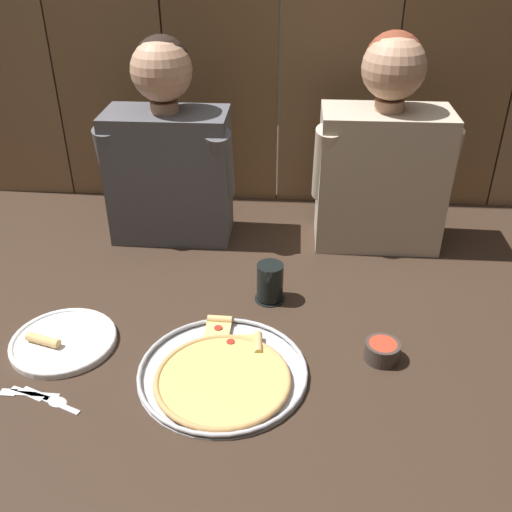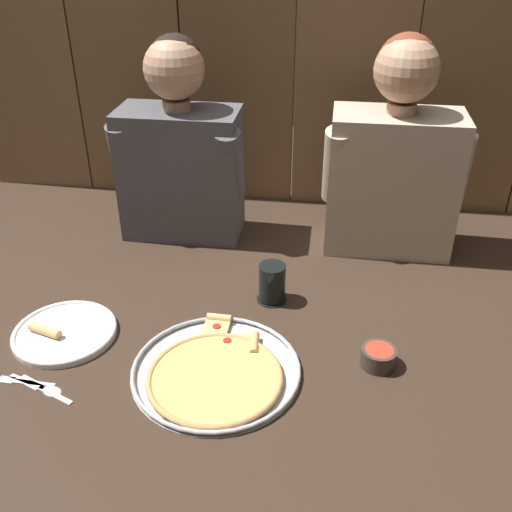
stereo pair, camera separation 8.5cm
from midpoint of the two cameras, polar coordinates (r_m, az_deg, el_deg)
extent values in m
plane|color=#332319|center=(1.40, 2.23, -8.57)|extent=(3.20, 3.20, 0.00)
cylinder|color=#B2B2B7|center=(1.32, -2.05, -11.30)|extent=(0.38, 0.38, 0.01)
torus|color=#B2B2B7|center=(1.31, -2.05, -11.04)|extent=(0.38, 0.38, 0.01)
cylinder|color=#B23823|center=(1.29, -2.13, -12.02)|extent=(0.29, 0.29, 0.00)
cylinder|color=#EFC660|center=(1.29, -2.14, -11.86)|extent=(0.28, 0.28, 0.01)
torus|color=tan|center=(1.29, -2.14, -11.86)|extent=(0.30, 0.30, 0.01)
cube|color=#EABC56|center=(1.37, -0.41, -8.71)|extent=(0.10, 0.08, 0.01)
cylinder|color=tan|center=(1.37, 1.65, -8.61)|extent=(0.03, 0.07, 0.02)
cylinder|color=#A3281E|center=(1.38, -1.06, -8.34)|extent=(0.02, 0.02, 0.00)
cube|color=#F4D170|center=(1.41, -2.34, -7.49)|extent=(0.06, 0.10, 0.01)
cylinder|color=tan|center=(1.45, -1.95, -6.13)|extent=(0.06, 0.02, 0.02)
cylinder|color=#A3281E|center=(1.42, -2.17, -6.94)|extent=(0.02, 0.02, 0.00)
cylinder|color=white|center=(1.47, -16.68, -7.31)|extent=(0.25, 0.25, 0.01)
torus|color=white|center=(1.47, -16.71, -7.12)|extent=(0.25, 0.25, 0.01)
cylinder|color=tan|center=(1.47, -18.46, -6.98)|extent=(0.09, 0.05, 0.02)
cylinder|color=black|center=(1.54, 3.16, -4.22)|extent=(0.08, 0.08, 0.01)
cylinder|color=black|center=(1.51, 3.22, -2.59)|extent=(0.07, 0.07, 0.10)
cylinder|color=#3D332D|center=(1.36, 13.71, -9.65)|extent=(0.08, 0.08, 0.04)
cylinder|color=#B23823|center=(1.35, 13.77, -9.29)|extent=(0.06, 0.06, 0.02)
cube|color=silver|center=(1.36, -19.27, -11.71)|extent=(0.10, 0.01, 0.01)
cube|color=silver|center=(1.39, -21.68, -11.23)|extent=(0.04, 0.02, 0.01)
cube|color=silver|center=(1.32, -17.36, -12.91)|extent=(0.09, 0.05, 0.01)
cube|color=silver|center=(1.37, -19.65, -11.62)|extent=(0.06, 0.04, 0.00)
cube|color=silver|center=(1.37, -19.88, -11.53)|extent=(0.09, 0.04, 0.01)
ellipsoid|color=silver|center=(1.33, -17.64, -12.47)|extent=(0.05, 0.04, 0.01)
cube|color=#4C4C51|center=(1.78, -5.96, 8.01)|extent=(0.36, 0.19, 0.39)
cylinder|color=tan|center=(1.71, -6.35, 14.52)|extent=(0.08, 0.08, 0.03)
sphere|color=tan|center=(1.69, -6.56, 17.78)|extent=(0.17, 0.17, 0.17)
sphere|color=black|center=(1.70, -6.48, 18.30)|extent=(0.16, 0.16, 0.16)
cylinder|color=#4C4C51|center=(1.77, -11.41, 9.43)|extent=(0.08, 0.12, 0.23)
cylinder|color=#4C4C51|center=(1.69, -1.12, 9.07)|extent=(0.08, 0.14, 0.23)
cube|color=#B2A38E|center=(1.75, 14.56, 6.93)|extent=(0.36, 0.19, 0.41)
cylinder|color=tan|center=(1.67, 15.56, 13.79)|extent=(0.08, 0.08, 0.03)
sphere|color=tan|center=(1.65, 16.07, 17.13)|extent=(0.17, 0.17, 0.17)
sphere|color=brown|center=(1.66, 16.09, 17.67)|extent=(0.16, 0.16, 0.16)
cylinder|color=#B2A38E|center=(1.67, 9.39, 8.75)|extent=(0.08, 0.13, 0.24)
cylinder|color=#B2A38E|center=(1.71, 20.34, 7.75)|extent=(0.08, 0.11, 0.23)
camera|label=1|loc=(0.04, -88.23, 1.07)|focal=40.76mm
camera|label=2|loc=(0.04, 91.77, -1.07)|focal=40.76mm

